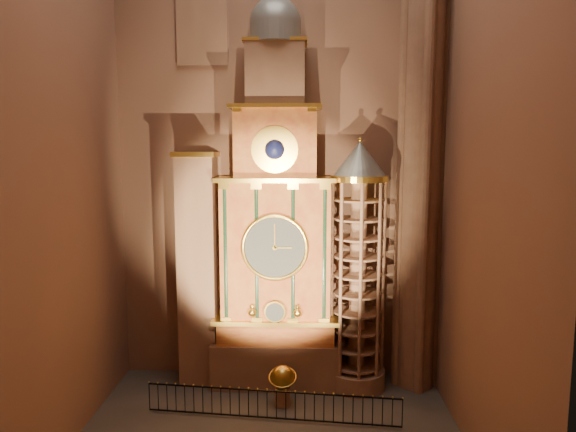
{
  "coord_description": "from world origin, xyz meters",
  "views": [
    {
      "loc": [
        1.2,
        -16.74,
        10.32
      ],
      "look_at": [
        0.58,
        3.0,
        7.74
      ],
      "focal_mm": 32.0,
      "sensor_mm": 36.0,
      "label": 1
    }
  ],
  "objects_px": {
    "portrait_tower": "(198,269)",
    "stair_turret": "(358,269)",
    "celestial_globe": "(283,382)",
    "astronomical_clock": "(276,234)",
    "iron_railing": "(272,405)"
  },
  "relations": [
    {
      "from": "portrait_tower",
      "to": "stair_turret",
      "type": "height_order",
      "value": "stair_turret"
    },
    {
      "from": "stair_turret",
      "to": "celestial_globe",
      "type": "xyz_separation_m",
      "value": [
        -3.14,
        -1.8,
        -4.27
      ]
    },
    {
      "from": "celestial_globe",
      "to": "stair_turret",
      "type": "bearing_deg",
      "value": 29.82
    },
    {
      "from": "astronomical_clock",
      "to": "celestial_globe",
      "type": "relative_size",
      "value": 10.03
    },
    {
      "from": "iron_railing",
      "to": "celestial_globe",
      "type": "bearing_deg",
      "value": 73.17
    },
    {
      "from": "portrait_tower",
      "to": "celestial_globe",
      "type": "relative_size",
      "value": 6.13
    },
    {
      "from": "astronomical_clock",
      "to": "iron_railing",
      "type": "bearing_deg",
      "value": -90.09
    },
    {
      "from": "portrait_tower",
      "to": "iron_railing",
      "type": "bearing_deg",
      "value": -44.04
    },
    {
      "from": "astronomical_clock",
      "to": "iron_railing",
      "type": "xyz_separation_m",
      "value": [
        -0.01,
        -3.27,
        -6.06
      ]
    },
    {
      "from": "portrait_tower",
      "to": "astronomical_clock",
      "type": "bearing_deg",
      "value": -0.29
    },
    {
      "from": "stair_turret",
      "to": "iron_railing",
      "type": "bearing_deg",
      "value": -139.42
    },
    {
      "from": "portrait_tower",
      "to": "iron_railing",
      "type": "relative_size",
      "value": 1.05
    },
    {
      "from": "iron_railing",
      "to": "portrait_tower",
      "type": "bearing_deg",
      "value": 135.96
    },
    {
      "from": "celestial_globe",
      "to": "iron_railing",
      "type": "distance_m",
      "value": 1.31
    },
    {
      "from": "portrait_tower",
      "to": "celestial_globe",
      "type": "distance_m",
      "value": 5.97
    }
  ]
}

